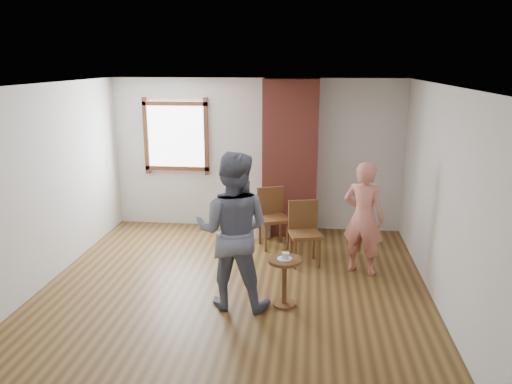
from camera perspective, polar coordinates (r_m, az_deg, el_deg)
ground at (r=6.45m, az=-2.74°, el=-11.71°), size 5.50×5.50×0.00m
room_shell at (r=6.47m, az=-2.59°, el=5.28°), size 5.04×5.52×2.62m
brick_chimney at (r=8.35m, az=3.94°, el=3.88°), size 0.90×0.50×2.60m
stoneware_crock at (r=8.41m, az=0.56°, el=-3.65°), size 0.40×0.40×0.43m
dark_pot at (r=8.69m, az=-3.63°, el=-4.08°), size 0.14×0.14×0.14m
dining_chair_left at (r=7.91m, az=1.87°, el=-2.51°), size 0.56×0.56×0.93m
dining_chair_right at (r=7.28m, az=5.53°, el=-4.22°), size 0.51×0.51×0.91m
side_table at (r=6.05m, az=3.27°, el=-9.37°), size 0.40×0.40×0.60m
cake_plate at (r=5.97m, az=3.30°, el=-7.61°), size 0.18×0.18×0.01m
cake_slice at (r=5.95m, az=3.40°, el=-7.31°), size 0.08×0.07×0.06m
man at (r=5.87m, az=-2.67°, el=-4.45°), size 0.97×0.78×1.89m
person_pink at (r=6.98m, az=12.19°, el=-2.93°), size 0.68×0.58×1.58m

